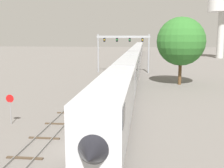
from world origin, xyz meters
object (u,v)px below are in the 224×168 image
object	(u,v)px
signal_gantry	(123,45)
passenger_train	(136,55)
water_tower	(223,7)
stop_sign	(10,105)
trackside_tree_left	(181,41)

from	to	relation	value
signal_gantry	passenger_train	bearing A→B (deg)	84.18
water_tower	stop_sign	bearing A→B (deg)	-114.68
passenger_train	water_tower	world-z (taller)	water_tower
signal_gantry	trackside_tree_left	distance (m)	19.18
passenger_train	water_tower	distance (m)	42.90
water_tower	stop_sign	xyz separation A→B (m)	(-40.63, -88.41, -16.90)
signal_gantry	stop_sign	size ratio (longest dim) A/B	4.20
signal_gantry	trackside_tree_left	size ratio (longest dim) A/B	1.05
passenger_train	water_tower	bearing A→B (deg)	39.59
passenger_train	stop_sign	size ratio (longest dim) A/B	51.98
water_tower	trackside_tree_left	distance (m)	67.77
passenger_train	stop_sign	world-z (taller)	passenger_train
stop_sign	trackside_tree_left	bearing A→B (deg)	53.55
passenger_train	trackside_tree_left	xyz separation A→B (m)	(8.69, -37.78, 4.78)
stop_sign	passenger_train	bearing A→B (deg)	80.99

